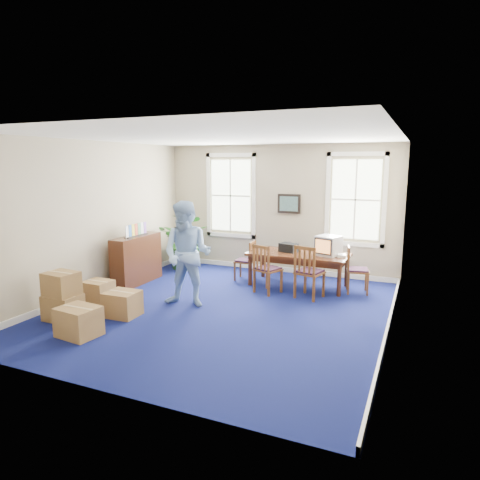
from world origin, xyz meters
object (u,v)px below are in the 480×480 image
at_px(crt_tv, 329,246).
at_px(man, 187,254).
at_px(cardboard_boxes, 77,295).
at_px(potted_plant, 186,241).
at_px(credenza, 137,259).
at_px(conference_table, 298,269).
at_px(chair_near_left, 268,268).

relative_size(crt_tv, man, 0.25).
bearing_deg(cardboard_boxes, man, 45.10).
bearing_deg(potted_plant, credenza, -102.03).
height_order(conference_table, crt_tv, crt_tv).
xyz_separation_m(crt_tv, cardboard_boxes, (-3.66, -3.66, -0.52)).
relative_size(chair_near_left, man, 0.52).
distance_m(crt_tv, credenza, 4.35).
xyz_separation_m(conference_table, potted_plant, (-3.13, 0.40, 0.35)).
bearing_deg(man, chair_near_left, 44.66).
height_order(chair_near_left, man, man).
bearing_deg(cardboard_boxes, conference_table, 50.16).
height_order(crt_tv, cardboard_boxes, crt_tv).
distance_m(conference_table, cardboard_boxes, 4.70).
bearing_deg(chair_near_left, conference_table, -99.16).
distance_m(conference_table, man, 2.77).
bearing_deg(crt_tv, credenza, -143.41).
xyz_separation_m(crt_tv, man, (-2.24, -2.23, 0.05)).
relative_size(conference_table, potted_plant, 1.51).
bearing_deg(credenza, cardboard_boxes, -78.91).
height_order(crt_tv, credenza, crt_tv).
relative_size(credenza, cardboard_boxes, 0.90).
bearing_deg(cardboard_boxes, potted_plant, 91.70).
height_order(crt_tv, potted_plant, potted_plant).
distance_m(conference_table, chair_near_left, 0.89).
xyz_separation_m(potted_plant, cardboard_boxes, (0.12, -4.01, -0.28)).
distance_m(chair_near_left, cardboard_boxes, 3.83).
distance_m(credenza, cardboard_boxes, 2.41).
height_order(credenza, cardboard_boxes, credenza).
xyz_separation_m(chair_near_left, man, (-1.13, -1.42, 0.49)).
height_order(credenza, potted_plant, potted_plant).
relative_size(chair_near_left, credenza, 0.74).
relative_size(conference_table, cardboard_boxes, 1.40).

